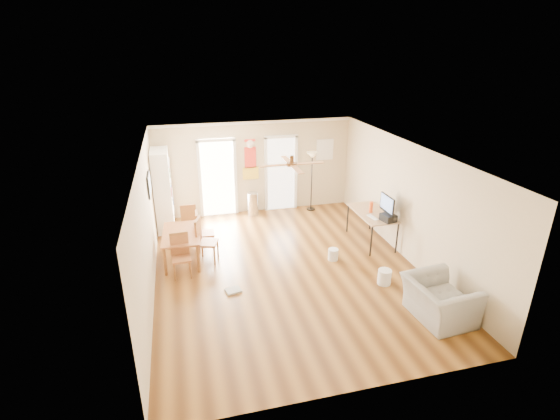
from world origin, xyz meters
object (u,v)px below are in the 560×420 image
object	(u,v)px
wastebasket_b	(384,277)
wastebasket_a	(333,254)
dining_table	(182,247)
dining_chair_far	(189,220)
dining_chair_right_a	(205,231)
dining_chair_near	(181,256)
printer	(388,218)
computer_desk	(371,227)
dining_chair_right_b	(207,240)
torchiere_lamp	(312,182)
bookshelf	(163,191)
armchair	(439,300)
trash_can	(253,204)

from	to	relation	value
wastebasket_b	wastebasket_a	bearing A→B (deg)	118.28
dining_table	dining_chair_far	bearing A→B (deg)	80.32
dining_chair_right_a	dining_chair_near	distance (m)	1.23
dining_chair_right_a	printer	size ratio (longest dim) A/B	2.96
dining_table	dining_chair_near	size ratio (longest dim) A/B	1.45
dining_table	computer_desk	size ratio (longest dim) A/B	0.92
dining_chair_right_b	torchiere_lamp	world-z (taller)	torchiere_lamp
bookshelf	printer	xyz separation A→B (m)	(4.97, -2.60, -0.19)
printer	wastebasket_b	world-z (taller)	printer
torchiere_lamp	printer	size ratio (longest dim) A/B	5.38
dining_chair_far	wastebasket_a	distance (m)	3.68
computer_desk	torchiere_lamp	bearing A→B (deg)	107.62
dining_chair_right_a	wastebasket_a	world-z (taller)	dining_chair_right_a
wastebasket_a	computer_desk	bearing A→B (deg)	28.07
dining_chair_right_b	armchair	bearing A→B (deg)	-111.95
dining_table	armchair	distance (m)	5.40
wastebasket_b	printer	bearing A→B (deg)	61.97
bookshelf	dining_chair_right_b	world-z (taller)	bookshelf
trash_can	bookshelf	bearing A→B (deg)	-171.61
dining_chair_far	dining_chair_near	bearing A→B (deg)	82.42
dining_table	wastebasket_b	bearing A→B (deg)	-27.19
computer_desk	printer	size ratio (longest dim) A/B	4.54
wastebasket_b	computer_desk	bearing A→B (deg)	72.86
bookshelf	dining_table	xyz separation A→B (m)	(0.37, -1.87, -0.72)
computer_desk	armchair	xyz separation A→B (m)	(-0.19, -3.10, -0.02)
dining_chair_right_a	dining_chair_far	bearing A→B (deg)	24.86
trash_can	wastebasket_a	size ratio (longest dim) A/B	2.51
bookshelf	dining_chair_far	bearing A→B (deg)	-65.43
dining_chair_right_a	bookshelf	bearing A→B (deg)	33.56
printer	bookshelf	bearing A→B (deg)	140.76
printer	dining_table	bearing A→B (deg)	159.35
dining_chair_right_b	printer	world-z (taller)	dining_chair_right_b
dining_table	printer	distance (m)	4.69
dining_chair_right_a	wastebasket_b	distance (m)	4.14
dining_chair_right_b	torchiere_lamp	xyz separation A→B (m)	(3.18, 2.38, 0.35)
bookshelf	printer	size ratio (longest dim) A/B	6.57
trash_can	wastebasket_b	bearing A→B (deg)	-65.77
dining_chair_right_a	dining_chair_right_b	bearing A→B (deg)	-178.16
dining_chair_near	trash_can	bearing A→B (deg)	51.70
computer_desk	armchair	bearing A→B (deg)	-93.46
wastebasket_a	dining_table	bearing A→B (deg)	166.02
dining_chair_right_a	trash_can	bearing A→B (deg)	-36.64
torchiere_lamp	dining_chair_right_a	bearing A→B (deg)	-150.17
dining_chair_near	dining_chair_far	world-z (taller)	dining_chair_near
dining_chair_near	dining_chair_right_a	bearing A→B (deg)	58.33
torchiere_lamp	wastebasket_a	world-z (taller)	torchiere_lamp
dining_chair_near	wastebasket_b	world-z (taller)	dining_chair_near
bookshelf	computer_desk	bearing A→B (deg)	-38.59
dining_chair_far	dining_table	bearing A→B (deg)	79.96
dining_chair_right_b	dining_chair_right_a	bearing A→B (deg)	17.55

